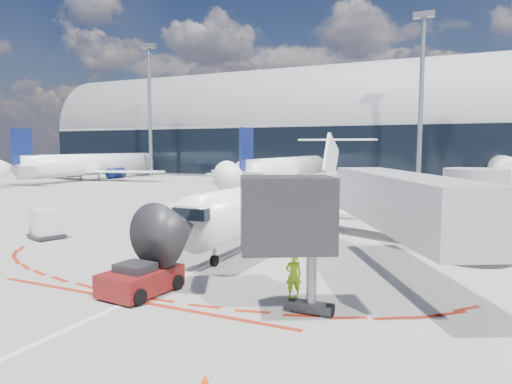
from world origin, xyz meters
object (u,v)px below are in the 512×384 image
at_px(regional_jet, 289,197).
at_px(ramp_worker, 293,275).
at_px(uld_container, 46,224).
at_px(pushback_tug, 141,279).

xyz_separation_m(regional_jet, ramp_worker, (5.21, -13.23, -1.50)).
distance_m(regional_jet, uld_container, 16.18).
distance_m(pushback_tug, ramp_worker, 6.18).
xyz_separation_m(pushback_tug, uld_container, (-12.77, 6.34, 0.37)).
bearing_deg(pushback_tug, ramp_worker, 25.64).
bearing_deg(pushback_tug, regional_jet, 93.14).
bearing_deg(ramp_worker, uld_container, -47.95).
distance_m(ramp_worker, uld_container, 19.02).
bearing_deg(ramp_worker, regional_jet, -103.73).
relative_size(regional_jet, uld_container, 11.44).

